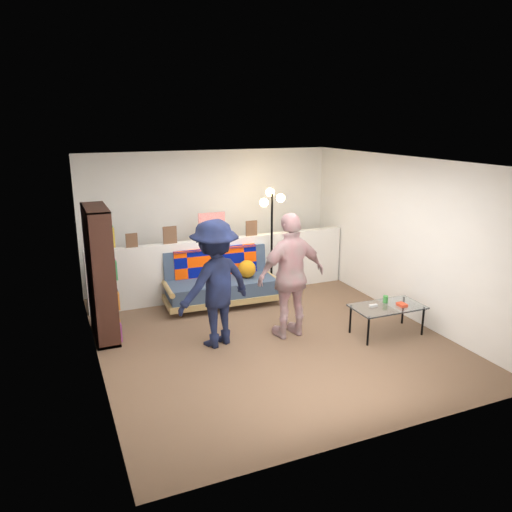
{
  "coord_description": "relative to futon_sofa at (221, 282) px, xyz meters",
  "views": [
    {
      "loc": [
        -2.64,
        -5.84,
        2.93
      ],
      "look_at": [
        0.0,
        0.4,
        1.05
      ],
      "focal_mm": 35.0,
      "sensor_mm": 36.0,
      "label": 1
    }
  ],
  "objects": [
    {
      "name": "room_shell",
      "position": [
        0.17,
        -0.99,
        1.31
      ],
      "size": [
        4.6,
        5.05,
        2.45
      ],
      "color": "silver",
      "rests_on": "ground"
    },
    {
      "name": "futon_sofa",
      "position": [
        0.0,
        0.0,
        0.0
      ],
      "size": [
        1.86,
        0.96,
        0.78
      ],
      "color": "#A78951",
      "rests_on": "ground"
    },
    {
      "name": "floor_lamp",
      "position": [
        0.97,
        0.16,
        0.91
      ],
      "size": [
        0.41,
        0.32,
        1.8
      ],
      "color": "black",
      "rests_on": "ground"
    },
    {
      "name": "half_wall_ledge",
      "position": [
        0.17,
        0.34,
        0.14
      ],
      "size": [
        4.45,
        0.15,
        1.0
      ],
      "primitive_type": "cube",
      "color": "silver",
      "rests_on": "ground"
    },
    {
      "name": "person_left",
      "position": [
        -0.56,
        -1.43,
        0.48
      ],
      "size": [
        1.24,
        0.96,
        1.7
      ],
      "primitive_type": "imported",
      "rotation": [
        0.0,
        0.0,
        3.48
      ],
      "color": "black",
      "rests_on": "ground"
    },
    {
      "name": "person_right",
      "position": [
        0.48,
        -1.57,
        0.5
      ],
      "size": [
        1.05,
        0.51,
        1.73
      ],
      "primitive_type": "imported",
      "rotation": [
        0.0,
        0.0,
        3.23
      ],
      "color": "pink",
      "rests_on": "ground"
    },
    {
      "name": "ledge_decor",
      "position": [
        -0.05,
        0.32,
        0.81
      ],
      "size": [
        2.97,
        0.02,
        0.45
      ],
      "color": "brown",
      "rests_on": "half_wall_ledge"
    },
    {
      "name": "ground",
      "position": [
        0.17,
        -1.46,
        -0.36
      ],
      "size": [
        5.0,
        5.0,
        0.0
      ],
      "primitive_type": "plane",
      "color": "brown",
      "rests_on": "ground"
    },
    {
      "name": "bookshelf",
      "position": [
        -1.91,
        -0.6,
        0.48
      ],
      "size": [
        0.3,
        0.91,
        1.82
      ],
      "color": "black",
      "rests_on": "ground"
    },
    {
      "name": "coffee_table",
      "position": [
        1.74,
        -2.06,
        0.03
      ],
      "size": [
        1.01,
        0.57,
        0.52
      ],
      "color": "black",
      "rests_on": "ground"
    }
  ]
}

